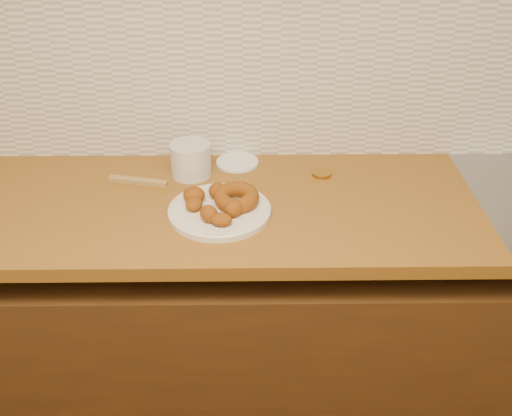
{
  "coord_description": "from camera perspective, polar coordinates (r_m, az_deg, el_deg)",
  "views": [
    {
      "loc": [
        -0.15,
        0.24,
        1.79
      ],
      "look_at": [
        -0.13,
        1.6,
        0.93
      ],
      "focal_mm": 42.0,
      "sensor_mm": 36.0,
      "label": 1
    }
  ],
  "objects": [
    {
      "name": "fried_dough_chunks",
      "position": [
        1.63,
        -4.3,
        0.46
      ],
      "size": [
        0.19,
        0.2,
        0.05
      ],
      "color": "brown",
      "rests_on": "donut_plate"
    },
    {
      "name": "ring_donut",
      "position": [
        1.65,
        -1.88,
        1.03
      ],
      "size": [
        0.13,
        0.13,
        0.06
      ],
      "primitive_type": "torus",
      "rotation": [
        0.1,
        0.0,
        0.01
      ],
      "color": "brown",
      "rests_on": "donut_plate"
    },
    {
      "name": "backsplash",
      "position": [
        1.85,
        4.09,
        13.52
      ],
      "size": [
        3.6,
        0.02,
        0.6
      ],
      "primitive_type": "cube",
      "color": "silver",
      "rests_on": "wall_back"
    },
    {
      "name": "base_cabinet",
      "position": [
        2.03,
        3.82,
        -11.78
      ],
      "size": [
        3.6,
        0.6,
        0.77
      ],
      "primitive_type": "cube",
      "color": "#4A2D10",
      "rests_on": "floor"
    },
    {
      "name": "tub_lid",
      "position": [
        1.9,
        -1.79,
        4.38
      ],
      "size": [
        0.14,
        0.14,
        0.01
      ],
      "primitive_type": "cylinder",
      "rotation": [
        0.0,
        0.0,
        0.06
      ],
      "color": "white",
      "rests_on": "butcher_block"
    },
    {
      "name": "butcher_block",
      "position": [
        1.79,
        -16.85,
        -0.01
      ],
      "size": [
        2.3,
        0.62,
        0.04
      ],
      "primitive_type": "cube",
      "color": "brown",
      "rests_on": "base_cabinet"
    },
    {
      "name": "wooden_utensil",
      "position": [
        1.82,
        -11.17,
        2.53
      ],
      "size": [
        0.18,
        0.06,
        0.01
      ],
      "primitive_type": "cube",
      "rotation": [
        0.0,
        0.0,
        -0.22
      ],
      "color": "#9F7E47",
      "rests_on": "butcher_block"
    },
    {
      "name": "brass_jar_lid",
      "position": [
        1.84,
        6.3,
        3.29
      ],
      "size": [
        0.07,
        0.07,
        0.01
      ],
      "primitive_type": "cylinder",
      "rotation": [
        0.0,
        0.0,
        -0.24
      ],
      "color": "#A87C29",
      "rests_on": "butcher_block"
    },
    {
      "name": "donut_plate",
      "position": [
        1.65,
        -3.49,
        -0.3
      ],
      "size": [
        0.28,
        0.28,
        0.02
      ],
      "primitive_type": "cylinder",
      "color": "white",
      "rests_on": "butcher_block"
    },
    {
      "name": "plastic_tub",
      "position": [
        1.83,
        -6.23,
        4.61
      ],
      "size": [
        0.15,
        0.15,
        0.1
      ],
      "primitive_type": "cylinder",
      "rotation": [
        0.0,
        0.0,
        -0.22
      ],
      "color": "silver",
      "rests_on": "butcher_block"
    },
    {
      "name": "wall_back",
      "position": [
        1.82,
        4.25,
        18.11
      ],
      "size": [
        4.0,
        0.02,
        2.7
      ],
      "primitive_type": "cube",
      "color": "#C6B796",
      "rests_on": "ground"
    }
  ]
}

